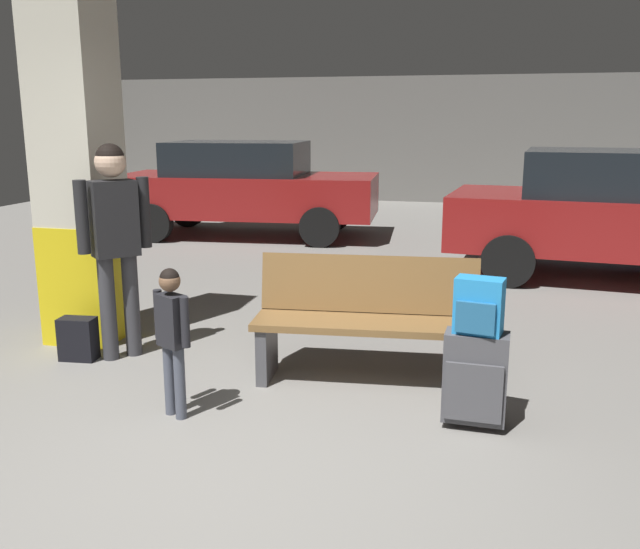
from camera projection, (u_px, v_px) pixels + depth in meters
The scene contains 11 objects.
ground_plane at pixel (358, 301), 7.37m from camera, with size 18.00×18.00×0.10m, color gray.
garage_back_wall at pixel (433, 140), 15.43m from camera, with size 18.00×0.12×2.80m, color slate.
structural_pillar at pixel (79, 168), 5.65m from camera, with size 0.57×0.57×2.95m.
bench at pixel (367, 321), 4.93m from camera, with size 1.64×0.68×0.89m.
suitcase at pixel (475, 378), 4.17m from camera, with size 0.39×0.24×0.60m.
backpack_bright at pixel (479, 307), 4.07m from camera, with size 0.30×0.23×0.34m.
child at pixel (172, 327), 4.27m from camera, with size 0.30×0.25×0.97m.
adult at pixel (115, 228), 5.26m from camera, with size 0.42×0.45×1.68m.
backpack_dark_floor at pixel (79, 339), 5.40m from camera, with size 0.29×0.21×0.34m.
parked_car_far at pixel (245, 186), 11.00m from camera, with size 4.24×2.08×1.51m.
parked_car_near at pixel (628, 212), 7.94m from camera, with size 4.24×2.09×1.51m.
Camera 1 is at (1.33, -3.01, 1.86)m, focal length 38.48 mm.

